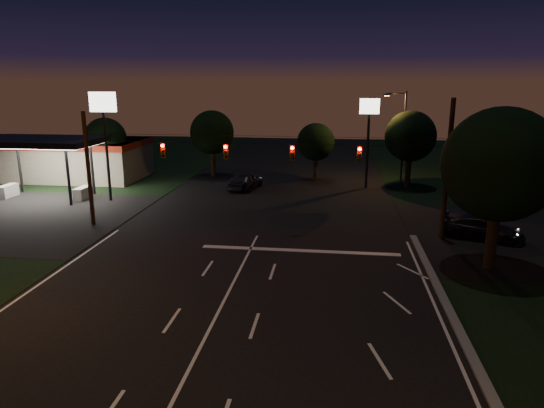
% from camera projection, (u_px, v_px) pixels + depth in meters
% --- Properties ---
extents(ground, '(140.00, 140.00, 0.00)m').
position_uv_depth(ground, '(200.00, 348.00, 18.69)').
color(ground, black).
rests_on(ground, ground).
extents(cross_street_left, '(20.00, 16.00, 0.02)m').
position_uv_depth(cross_street_left, '(0.00, 217.00, 36.55)').
color(cross_street_left, black).
rests_on(cross_street_left, ground).
extents(stop_bar, '(12.00, 0.50, 0.01)m').
position_uv_depth(stop_bar, '(300.00, 250.00, 29.36)').
color(stop_bar, silver).
rests_on(stop_bar, ground).
extents(utility_pole_right, '(0.30, 0.30, 9.00)m').
position_uv_depth(utility_pole_right, '(441.00, 238.00, 31.61)').
color(utility_pole_right, black).
rests_on(utility_pole_right, ground).
extents(utility_pole_left, '(0.28, 0.28, 8.00)m').
position_uv_depth(utility_pole_left, '(94.00, 225.00, 34.59)').
color(utility_pole_left, black).
rests_on(utility_pole_left, ground).
extents(signal_span, '(24.00, 0.40, 1.56)m').
position_uv_depth(signal_span, '(259.00, 151.00, 31.70)').
color(signal_span, black).
rests_on(signal_span, ground).
extents(gas_station, '(14.20, 16.10, 5.25)m').
position_uv_depth(gas_station, '(73.00, 156.00, 50.01)').
color(gas_station, gray).
rests_on(gas_station, ground).
extents(pole_sign_left_near, '(2.20, 0.30, 9.10)m').
position_uv_depth(pole_sign_left_near, '(104.00, 118.00, 39.84)').
color(pole_sign_left_near, black).
rests_on(pole_sign_left_near, ground).
extents(pole_sign_right, '(1.80, 0.30, 8.40)m').
position_uv_depth(pole_sign_right, '(369.00, 122.00, 44.97)').
color(pole_sign_right, black).
rests_on(pole_sign_right, ground).
extents(street_light_right_far, '(2.20, 0.35, 9.00)m').
position_uv_depth(street_light_right_far, '(401.00, 131.00, 46.74)').
color(street_light_right_far, black).
rests_on(street_light_right_far, ground).
extents(tree_right_near, '(6.00, 6.00, 8.76)m').
position_uv_depth(tree_right_near, '(500.00, 166.00, 25.37)').
color(tree_right_near, black).
rests_on(tree_right_near, ground).
extents(tree_far_a, '(4.20, 4.20, 6.42)m').
position_uv_depth(tree_far_a, '(106.00, 139.00, 48.80)').
color(tree_far_a, black).
rests_on(tree_far_a, ground).
extents(tree_far_b, '(4.60, 4.60, 6.98)m').
position_uv_depth(tree_far_b, '(213.00, 133.00, 51.33)').
color(tree_far_b, black).
rests_on(tree_far_b, ground).
extents(tree_far_c, '(3.80, 3.80, 5.86)m').
position_uv_depth(tree_far_c, '(316.00, 142.00, 49.15)').
color(tree_far_c, black).
rests_on(tree_far_c, ground).
extents(tree_far_d, '(4.80, 4.80, 7.30)m').
position_uv_depth(tree_far_d, '(410.00, 137.00, 45.91)').
color(tree_far_d, black).
rests_on(tree_far_d, ground).
extents(tree_far_e, '(4.00, 4.00, 6.18)m').
position_uv_depth(tree_far_e, '(505.00, 149.00, 43.15)').
color(tree_far_e, black).
rests_on(tree_far_e, ground).
extents(car_oncoming_a, '(2.75, 4.87, 1.57)m').
position_uv_depth(car_oncoming_a, '(247.00, 181.00, 45.93)').
color(car_oncoming_a, black).
rests_on(car_oncoming_a, ground).
extents(car_oncoming_b, '(1.72, 3.99, 1.28)m').
position_uv_depth(car_oncoming_b, '(241.00, 183.00, 45.50)').
color(car_oncoming_b, black).
rests_on(car_oncoming_b, ground).
extents(car_cross, '(5.45, 3.65, 1.47)m').
position_uv_depth(car_cross, '(483.00, 228.00, 31.33)').
color(car_cross, black).
rests_on(car_cross, ground).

